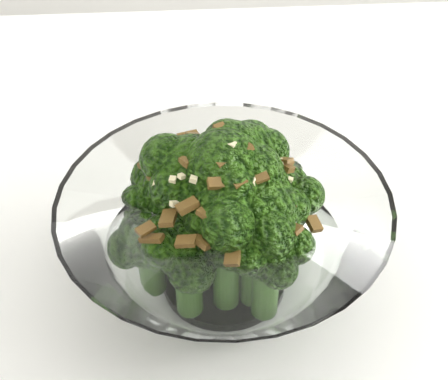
{
  "coord_description": "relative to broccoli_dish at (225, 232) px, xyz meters",
  "views": [
    {
      "loc": [
        -0.3,
        -0.45,
        1.17
      ],
      "look_at": [
        -0.27,
        -0.09,
        0.85
      ],
      "focal_mm": 55.0,
      "sensor_mm": 36.0,
      "label": 1
    }
  ],
  "objects": [
    {
      "name": "broccoli_dish",
      "position": [
        0.0,
        0.0,
        0.0
      ],
      "size": [
        0.24,
        0.24,
        0.15
      ],
      "color": "white",
      "rests_on": "table"
    }
  ]
}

